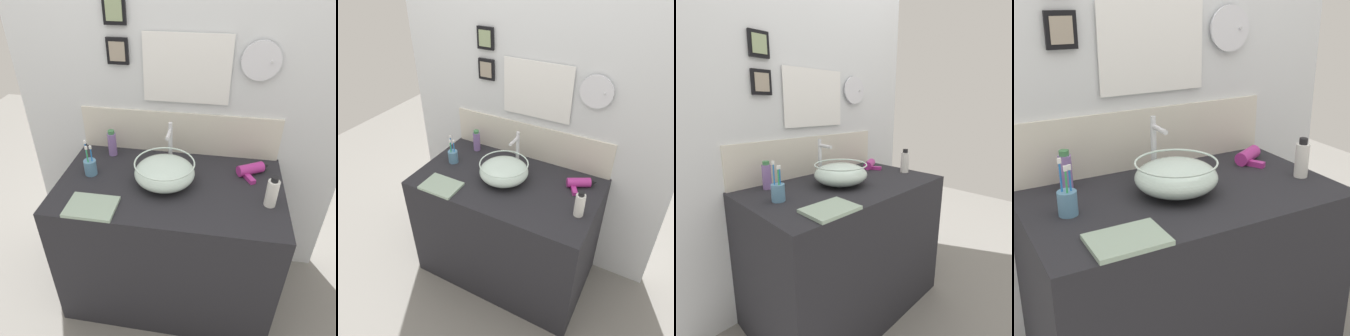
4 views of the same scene
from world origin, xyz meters
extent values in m
plane|color=gray|center=(0.00, 0.00, 0.00)|extent=(6.00, 6.00, 0.00)
cube|color=#232328|center=(0.00, 0.00, 0.42)|extent=(1.19, 0.68, 0.84)
cube|color=silver|center=(0.00, 0.37, 1.16)|extent=(1.92, 0.06, 2.32)
cube|color=beige|center=(0.00, 0.33, 0.97)|extent=(1.16, 0.02, 0.26)
cube|color=white|center=(0.04, 0.33, 1.35)|extent=(0.40, 0.01, 0.30)
cube|color=white|center=(0.04, 0.33, 1.35)|extent=(0.46, 0.01, 0.36)
cylinder|color=silver|center=(0.41, 0.32, 1.41)|extent=(0.20, 0.01, 0.20)
cylinder|color=silver|center=(0.46, 0.33, 1.41)|extent=(0.01, 0.06, 0.01)
cube|color=black|center=(-0.33, 0.33, 1.62)|extent=(0.12, 0.02, 0.14)
cube|color=gray|center=(-0.33, 0.32, 1.62)|extent=(0.08, 0.01, 0.10)
cube|color=black|center=(-0.33, 0.33, 1.43)|extent=(0.12, 0.02, 0.14)
cube|color=gray|center=(-0.33, 0.32, 1.43)|extent=(0.08, 0.01, 0.10)
ellipsoid|color=silver|center=(-0.03, 0.01, 0.91)|extent=(0.32, 0.32, 0.13)
torus|color=silver|center=(-0.03, 0.01, 0.97)|extent=(0.31, 0.31, 0.01)
torus|color=#B2B7BC|center=(-0.03, 0.01, 0.85)|extent=(0.12, 0.12, 0.01)
cylinder|color=silver|center=(-0.03, 0.20, 0.96)|extent=(0.02, 0.02, 0.23)
cylinder|color=silver|center=(-0.03, 0.15, 1.06)|extent=(0.02, 0.11, 0.02)
cylinder|color=silver|center=(-0.03, 0.20, 1.08)|extent=(0.02, 0.02, 0.03)
cylinder|color=#B22D8C|center=(0.42, 0.17, 0.87)|extent=(0.16, 0.12, 0.06)
cone|color=black|center=(0.50, 0.21, 0.87)|extent=(0.06, 0.07, 0.05)
cube|color=#B22D8C|center=(0.41, 0.10, 0.86)|extent=(0.07, 0.09, 0.02)
cylinder|color=#598CB2|center=(-0.44, 0.02, 0.89)|extent=(0.07, 0.07, 0.09)
cylinder|color=blue|center=(-0.42, 0.02, 0.93)|extent=(0.01, 0.01, 0.16)
cube|color=white|center=(-0.42, 0.02, 1.01)|extent=(0.01, 0.01, 0.02)
cylinder|color=blue|center=(-0.45, 0.03, 0.94)|extent=(0.01, 0.01, 0.18)
cube|color=white|center=(-0.45, 0.03, 1.04)|extent=(0.01, 0.01, 0.02)
cylinder|color=green|center=(-0.44, 0.01, 0.93)|extent=(0.01, 0.01, 0.16)
cube|color=white|center=(-0.44, 0.01, 1.02)|extent=(0.01, 0.01, 0.02)
cylinder|color=#8C6BB2|center=(-0.38, 0.24, 0.91)|extent=(0.05, 0.05, 0.14)
cylinder|color=#3F7F4C|center=(-0.38, 0.24, 0.99)|extent=(0.04, 0.04, 0.02)
cylinder|color=white|center=(0.50, -0.09, 0.91)|extent=(0.06, 0.06, 0.14)
cylinder|color=black|center=(0.50, -0.09, 1.00)|extent=(0.03, 0.03, 0.02)
cube|color=#99B29E|center=(-0.34, -0.25, 0.85)|extent=(0.24, 0.18, 0.02)
camera|label=1|loc=(0.22, -1.37, 1.88)|focal=35.00mm
camera|label=2|loc=(0.80, -1.50, 2.11)|focal=35.00mm
camera|label=3|loc=(-1.06, -1.08, 1.30)|focal=28.00mm
camera|label=4|loc=(-0.80, -1.43, 1.54)|focal=50.00mm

